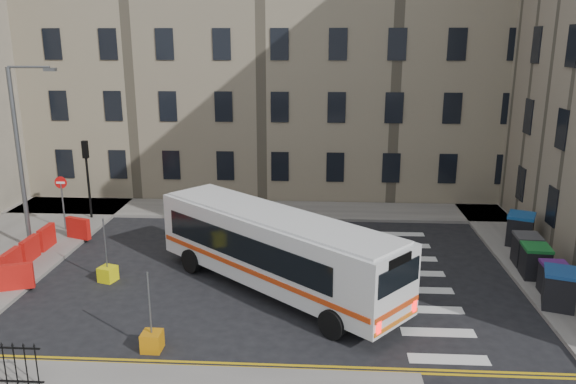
# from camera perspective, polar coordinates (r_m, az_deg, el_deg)

# --- Properties ---
(ground) EXTENTS (120.00, 120.00, 0.00)m
(ground) POSITION_cam_1_polar(r_m,az_deg,el_deg) (23.09, 2.96, -8.42)
(ground) COLOR black
(ground) RESTS_ON ground
(pavement_north) EXTENTS (36.00, 3.20, 0.15)m
(pavement_north) POSITION_cam_1_polar(r_m,az_deg,el_deg) (31.72, -7.80, -1.72)
(pavement_north) COLOR slate
(pavement_north) RESTS_ON ground
(pavement_east) EXTENTS (2.40, 26.00, 0.15)m
(pavement_east) POSITION_cam_1_polar(r_m,az_deg,el_deg) (28.22, 21.71, -4.87)
(pavement_east) COLOR slate
(pavement_east) RESTS_ON ground
(terrace_north) EXTENTS (38.30, 10.80, 17.20)m
(terrace_north) POSITION_cam_1_polar(r_m,az_deg,el_deg) (37.32, -7.77, 14.15)
(terrace_north) COLOR gray
(terrace_north) RESTS_ON ground
(traffic_light_nw) EXTENTS (0.28, 0.22, 4.10)m
(traffic_light_nw) POSITION_cam_1_polar(r_m,az_deg,el_deg) (30.84, -19.76, 2.39)
(traffic_light_nw) COLOR black
(traffic_light_nw) RESTS_ON pavement_west
(streetlamp) EXTENTS (0.50, 0.22, 8.14)m
(streetlamp) POSITION_cam_1_polar(r_m,az_deg,el_deg) (27.03, -25.64, 3.25)
(streetlamp) COLOR #595B5E
(streetlamp) RESTS_ON pavement_west
(no_entry_north) EXTENTS (0.60, 0.08, 3.00)m
(no_entry_north) POSITION_cam_1_polar(r_m,az_deg,el_deg) (29.45, -22.00, 0.00)
(no_entry_north) COLOR #595B5E
(no_entry_north) RESTS_ON pavement_west
(roadworks_barriers) EXTENTS (1.66, 6.26, 1.00)m
(roadworks_barriers) POSITION_cam_1_polar(r_m,az_deg,el_deg) (26.17, -24.03, -5.35)
(roadworks_barriers) COLOR red
(roadworks_barriers) RESTS_ON pavement_west
(bus) EXTENTS (9.85, 9.02, 2.97)m
(bus) POSITION_cam_1_polar(r_m,az_deg,el_deg) (21.12, -1.35, -5.69)
(bus) COLOR silver
(bus) RESTS_ON ground
(wheelie_bin_a) EXTENTS (1.42, 1.52, 1.37)m
(wheelie_bin_a) POSITION_cam_1_polar(r_m,az_deg,el_deg) (22.08, 25.85, -8.79)
(wheelie_bin_a) COLOR black
(wheelie_bin_a) RESTS_ON pavement_east
(wheelie_bin_b) EXTENTS (1.00, 1.13, 1.19)m
(wheelie_bin_b) POSITION_cam_1_polar(r_m,az_deg,el_deg) (23.06, 25.42, -7.98)
(wheelie_bin_b) COLOR black
(wheelie_bin_b) RESTS_ON pavement_east
(wheelie_bin_c) EXTENTS (1.11, 1.25, 1.28)m
(wheelie_bin_c) POSITION_cam_1_polar(r_m,az_deg,el_deg) (24.37, 23.82, -6.44)
(wheelie_bin_c) COLOR black
(wheelie_bin_c) RESTS_ON pavement_east
(wheelie_bin_d) EXTENTS (1.09, 1.23, 1.29)m
(wheelie_bin_d) POSITION_cam_1_polar(r_m,az_deg,el_deg) (25.51, 23.08, -5.39)
(wheelie_bin_d) COLOR black
(wheelie_bin_d) RESTS_ON pavement_east
(wheelie_bin_e) EXTENTS (1.56, 1.65, 1.44)m
(wheelie_bin_e) POSITION_cam_1_polar(r_m,az_deg,el_deg) (27.83, 22.52, -3.49)
(wheelie_bin_e) COLOR black
(wheelie_bin_e) RESTS_ON pavement_east
(bollard_yellow) EXTENTS (0.75, 0.75, 0.60)m
(bollard_yellow) POSITION_cam_1_polar(r_m,az_deg,el_deg) (23.52, -17.83, -7.92)
(bollard_yellow) COLOR yellow
(bollard_yellow) RESTS_ON ground
(bollard_chevron) EXTENTS (0.61, 0.61, 0.60)m
(bollard_chevron) POSITION_cam_1_polar(r_m,az_deg,el_deg) (18.32, -13.64, -14.52)
(bollard_chevron) COLOR #BF750B
(bollard_chevron) RESTS_ON ground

